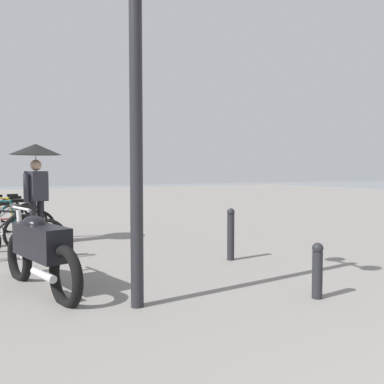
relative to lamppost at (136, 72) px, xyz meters
The scene contains 9 objects.
lamppost is the anchor object (origin of this frame).
motorcycle 2.50m from the lamppost, 36.30° to the left, with size 2.13×0.64×1.06m.
bicycle_black 3.94m from the lamppost, 18.29° to the left, with size 0.48×1.73×0.95m.
bicycle_silver 5.21m from the lamppost, 11.82° to the left, with size 0.09×1.77×0.95m.
bicycle_teal 6.15m from the lamppost, ahead, with size 0.33×1.76×0.95m.
bicycle_yellow 7.06m from the lamppost, ahead, with size 0.20×1.77×0.95m.
pedestrian 4.72m from the lamppost, ahead, with size 1.00×1.00×2.03m.
bollard_near 3.03m from the lamppost, 109.74° to the right, with size 0.13×0.13×0.66m.
bollard_mid 3.38m from the lamppost, 55.85° to the right, with size 0.13×0.13×0.87m.
Camera 1 is at (0.44, 2.97, 1.49)m, focal length 38.29 mm.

